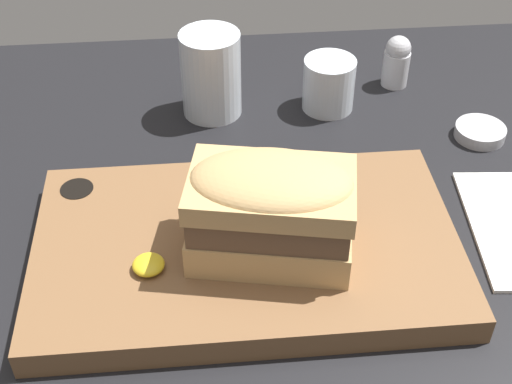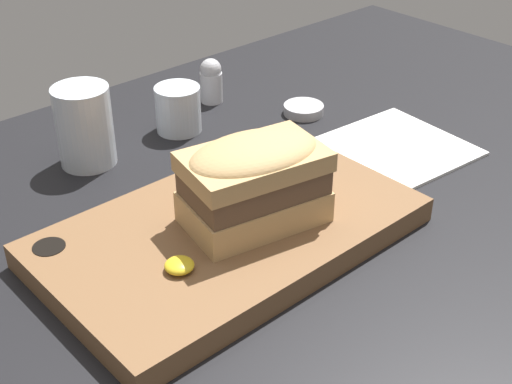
% 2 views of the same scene
% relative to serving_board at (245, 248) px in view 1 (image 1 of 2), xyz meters
% --- Properties ---
extents(dining_table, '(1.40, 0.98, 0.02)m').
position_rel_serving_board_xyz_m(dining_table, '(0.04, -0.06, -0.02)').
color(dining_table, black).
rests_on(dining_table, ground).
extents(serving_board, '(0.38, 0.23, 0.03)m').
position_rel_serving_board_xyz_m(serving_board, '(0.00, 0.00, 0.00)').
color(serving_board, brown).
rests_on(serving_board, dining_table).
extents(sandwich, '(0.15, 0.11, 0.09)m').
position_rel_serving_board_xyz_m(sandwich, '(0.02, -0.02, 0.06)').
color(sandwich, tan).
rests_on(sandwich, serving_board).
extents(mustard_dollop, '(0.03, 0.03, 0.01)m').
position_rel_serving_board_xyz_m(mustard_dollop, '(-0.09, -0.03, 0.02)').
color(mustard_dollop, gold).
rests_on(mustard_dollop, serving_board).
extents(water_glass, '(0.07, 0.07, 0.10)m').
position_rel_serving_board_xyz_m(water_glass, '(-0.02, 0.25, 0.03)').
color(water_glass, silver).
rests_on(water_glass, dining_table).
extents(wine_glass, '(0.06, 0.06, 0.06)m').
position_rel_serving_board_xyz_m(wine_glass, '(0.12, 0.24, 0.01)').
color(wine_glass, silver).
rests_on(wine_glass, dining_table).
extents(salt_shaker, '(0.03, 0.03, 0.07)m').
position_rel_serving_board_xyz_m(salt_shaker, '(0.21, 0.29, 0.02)').
color(salt_shaker, silver).
rests_on(salt_shaker, dining_table).
extents(condiment_dish, '(0.06, 0.06, 0.01)m').
position_rel_serving_board_xyz_m(condiment_dish, '(0.28, 0.17, -0.01)').
color(condiment_dish, '#B2B2B7').
rests_on(condiment_dish, dining_table).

